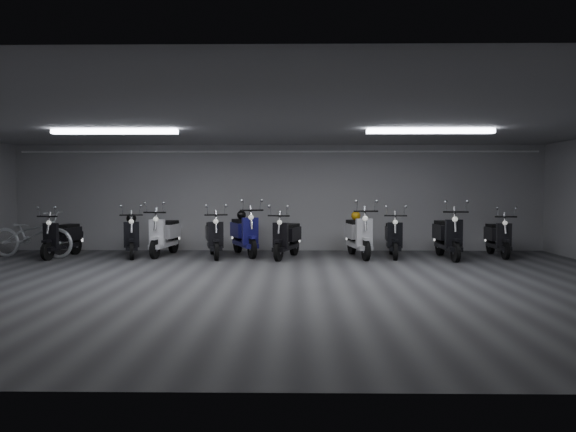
{
  "coord_description": "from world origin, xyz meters",
  "views": [
    {
      "loc": [
        0.45,
        -9.3,
        1.67
      ],
      "look_at": [
        0.28,
        2.5,
        1.05
      ],
      "focal_mm": 33.65,
      "sensor_mm": 36.0,
      "label": 1
    }
  ],
  "objects_px": {
    "scooter_6": "(359,228)",
    "scooter_8": "(448,229)",
    "scooter_2": "(164,228)",
    "scooter_0": "(62,231)",
    "scooter_9": "(498,231)",
    "helmet_2": "(356,216)",
    "helmet_1": "(241,215)",
    "scooter_1": "(131,230)",
    "scooter_3": "(214,230)",
    "scooter_7": "(393,231)",
    "scooter_4": "(244,227)",
    "bicycle": "(32,230)",
    "scooter_5": "(287,231)",
    "helmet_0": "(131,218)"
  },
  "relations": [
    {
      "from": "scooter_0",
      "to": "scooter_1",
      "type": "distance_m",
      "value": 1.65
    },
    {
      "from": "scooter_2",
      "to": "bicycle",
      "type": "relative_size",
      "value": 0.88
    },
    {
      "from": "scooter_4",
      "to": "bicycle",
      "type": "relative_size",
      "value": 0.91
    },
    {
      "from": "scooter_6",
      "to": "scooter_8",
      "type": "relative_size",
      "value": 1.0
    },
    {
      "from": "scooter_8",
      "to": "scooter_0",
      "type": "bearing_deg",
      "value": 178.68
    },
    {
      "from": "scooter_7",
      "to": "helmet_2",
      "type": "relative_size",
      "value": 7.56
    },
    {
      "from": "scooter_1",
      "to": "scooter_9",
      "type": "bearing_deg",
      "value": -15.79
    },
    {
      "from": "helmet_2",
      "to": "bicycle",
      "type": "bearing_deg",
      "value": -177.0
    },
    {
      "from": "scooter_8",
      "to": "helmet_1",
      "type": "relative_size",
      "value": 8.29
    },
    {
      "from": "scooter_7",
      "to": "scooter_8",
      "type": "distance_m",
      "value": 1.25
    },
    {
      "from": "scooter_3",
      "to": "helmet_1",
      "type": "distance_m",
      "value": 0.93
    },
    {
      "from": "scooter_1",
      "to": "helmet_1",
      "type": "height_order",
      "value": "scooter_1"
    },
    {
      "from": "scooter_2",
      "to": "helmet_1",
      "type": "distance_m",
      "value": 1.92
    },
    {
      "from": "scooter_8",
      "to": "helmet_2",
      "type": "bearing_deg",
      "value": 166.31
    },
    {
      "from": "scooter_4",
      "to": "scooter_5",
      "type": "height_order",
      "value": "scooter_4"
    },
    {
      "from": "scooter_5",
      "to": "helmet_0",
      "type": "bearing_deg",
      "value": -168.41
    },
    {
      "from": "scooter_5",
      "to": "scooter_9",
      "type": "relative_size",
      "value": 1.04
    },
    {
      "from": "scooter_3",
      "to": "helmet_1",
      "type": "relative_size",
      "value": 7.7
    },
    {
      "from": "scooter_5",
      "to": "scooter_6",
      "type": "bearing_deg",
      "value": 24.71
    },
    {
      "from": "scooter_0",
      "to": "bicycle",
      "type": "xyz_separation_m",
      "value": [
        -0.7,
        -0.02,
        0.04
      ]
    },
    {
      "from": "helmet_1",
      "to": "scooter_0",
      "type": "bearing_deg",
      "value": -170.87
    },
    {
      "from": "scooter_3",
      "to": "scooter_9",
      "type": "height_order",
      "value": "scooter_3"
    },
    {
      "from": "scooter_8",
      "to": "helmet_2",
      "type": "height_order",
      "value": "scooter_8"
    },
    {
      "from": "scooter_2",
      "to": "scooter_3",
      "type": "relative_size",
      "value": 1.04
    },
    {
      "from": "scooter_3",
      "to": "helmet_2",
      "type": "bearing_deg",
      "value": -7.36
    },
    {
      "from": "scooter_0",
      "to": "helmet_0",
      "type": "height_order",
      "value": "scooter_0"
    },
    {
      "from": "scooter_2",
      "to": "helmet_0",
      "type": "distance_m",
      "value": 0.84
    },
    {
      "from": "bicycle",
      "to": "scooter_6",
      "type": "bearing_deg",
      "value": -80.78
    },
    {
      "from": "helmet_0",
      "to": "scooter_6",
      "type": "bearing_deg",
      "value": -2.35
    },
    {
      "from": "scooter_5",
      "to": "scooter_9",
      "type": "distance_m",
      "value": 5.12
    },
    {
      "from": "scooter_1",
      "to": "helmet_2",
      "type": "bearing_deg",
      "value": -14.16
    },
    {
      "from": "scooter_2",
      "to": "scooter_6",
      "type": "relative_size",
      "value": 0.96
    },
    {
      "from": "scooter_6",
      "to": "helmet_2",
      "type": "distance_m",
      "value": 0.39
    },
    {
      "from": "scooter_1",
      "to": "helmet_1",
      "type": "xyz_separation_m",
      "value": [
        2.6,
        0.56,
        0.34
      ]
    },
    {
      "from": "helmet_2",
      "to": "scooter_3",
      "type": "bearing_deg",
      "value": -174.37
    },
    {
      "from": "scooter_6",
      "to": "scooter_9",
      "type": "distance_m",
      "value": 3.39
    },
    {
      "from": "scooter_6",
      "to": "scooter_8",
      "type": "height_order",
      "value": "scooter_6"
    },
    {
      "from": "helmet_1",
      "to": "scooter_4",
      "type": "bearing_deg",
      "value": -68.29
    },
    {
      "from": "scooter_1",
      "to": "scooter_5",
      "type": "xyz_separation_m",
      "value": [
        3.74,
        -0.2,
        -0.0
      ]
    },
    {
      "from": "scooter_9",
      "to": "helmet_2",
      "type": "distance_m",
      "value": 3.45
    },
    {
      "from": "scooter_8",
      "to": "scooter_9",
      "type": "distance_m",
      "value": 1.39
    },
    {
      "from": "scooter_0",
      "to": "helmet_2",
      "type": "height_order",
      "value": "scooter_0"
    },
    {
      "from": "scooter_7",
      "to": "helmet_2",
      "type": "distance_m",
      "value": 0.97
    },
    {
      "from": "scooter_5",
      "to": "bicycle",
      "type": "distance_m",
      "value": 6.09
    },
    {
      "from": "scooter_4",
      "to": "scooter_8",
      "type": "bearing_deg",
      "value": -27.99
    },
    {
      "from": "scooter_2",
      "to": "scooter_1",
      "type": "bearing_deg",
      "value": -153.9
    },
    {
      "from": "scooter_6",
      "to": "helmet_1",
      "type": "distance_m",
      "value": 2.93
    },
    {
      "from": "scooter_0",
      "to": "helmet_1",
      "type": "height_order",
      "value": "scooter_0"
    },
    {
      "from": "scooter_6",
      "to": "helmet_1",
      "type": "height_order",
      "value": "scooter_6"
    },
    {
      "from": "scooter_2",
      "to": "scooter_0",
      "type": "bearing_deg",
      "value": -163.3
    }
  ]
}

